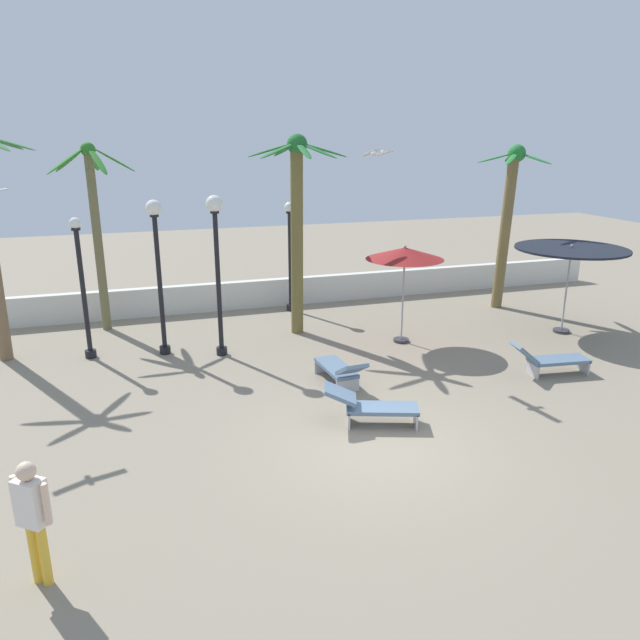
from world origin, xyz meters
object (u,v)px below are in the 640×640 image
palm_tree_0 (297,213)px  palm_tree_2 (95,217)px  patio_umbrella_2 (571,252)px  guest_0 (33,511)px  seagull_1 (377,153)px  lounge_chair_2 (549,359)px  lamp_post_0 (158,258)px  lamp_post_1 (83,286)px  lamp_post_3 (290,250)px  patio_umbrella_0 (405,254)px  lamp_post_2 (217,253)px  lounge_chair_1 (340,369)px  lounge_chair_0 (371,406)px  palm_tree_3 (508,211)px

palm_tree_0 → palm_tree_2: size_ratio=1.04×
patio_umbrella_2 → guest_0: size_ratio=1.77×
guest_0 → seagull_1: seagull_1 is taller
lounge_chair_2 → lamp_post_0: bearing=153.9°
patio_umbrella_2 → seagull_1: 6.54m
patio_umbrella_2 → palm_tree_2: bearing=161.2°
lamp_post_1 → lamp_post_3: 6.57m
patio_umbrella_0 → lamp_post_1: size_ratio=0.75×
lamp_post_2 → lamp_post_3: (2.77, 3.45, -0.70)m
lamp_post_0 → seagull_1: bearing=-18.6°
lounge_chair_1 → guest_0: size_ratio=1.11×
lamp_post_0 → lounge_chair_0: (3.60, -5.36, -2.13)m
lamp_post_2 → lounge_chair_1: 4.28m
palm_tree_2 → lounge_chair_2: bearing=-34.2°
palm_tree_2 → lamp_post_2: 4.35m
lamp_post_3 → palm_tree_0: bearing=-99.4°
palm_tree_3 → lounge_chair_0: bearing=-137.9°
lamp_post_2 → lounge_chair_0: size_ratio=2.13×
palm_tree_2 → lounge_chair_2: (10.11, -6.88, -2.89)m
lounge_chair_0 → guest_0: 6.29m
lamp_post_0 → lamp_post_2: 1.51m
palm_tree_0 → palm_tree_2: bearing=159.5°
patio_umbrella_0 → lounge_chair_0: (-2.69, -4.36, -2.04)m
palm_tree_0 → lamp_post_0: size_ratio=1.39×
patio_umbrella_2 → lounge_chair_2: bearing=-133.6°
lamp_post_3 → seagull_1: size_ratio=2.72×
lamp_post_0 → lounge_chair_1: bearing=-42.6°
patio_umbrella_2 → lamp_post_3: lamp_post_3 is taller
palm_tree_0 → lounge_chair_2: 7.50m
lamp_post_0 → patio_umbrella_2: bearing=-8.4°
lounge_chair_2 → patio_umbrella_0: bearing=125.7°
palm_tree_0 → patio_umbrella_0: bearing=-33.8°
patio_umbrella_0 → seagull_1: bearing=-148.4°
lamp_post_1 → lounge_chair_2: lamp_post_1 is taller
lamp_post_1 → lounge_chair_0: bearing=-46.0°
seagull_1 → palm_tree_3: bearing=27.2°
lamp_post_0 → lounge_chair_0: size_ratio=2.07×
lounge_chair_0 → seagull_1: seagull_1 is taller
palm_tree_3 → lounge_chair_2: (-2.34, -5.51, -2.78)m
lounge_chair_2 → lounge_chair_0: bearing=-167.3°
palm_tree_2 → guest_0: bearing=-92.7°
palm_tree_0 → lamp_post_3: size_ratio=1.58×
palm_tree_3 → lounge_chair_0: (-7.35, -6.64, -2.76)m
lamp_post_0 → lamp_post_3: lamp_post_0 is taller
lounge_chair_1 → lamp_post_0: bearing=137.4°
lamp_post_1 → guest_0: (-0.17, -8.41, -0.84)m
patio_umbrella_2 → lounge_chair_0: (-7.48, -3.73, -1.95)m
lamp_post_0 → lounge_chair_2: 9.83m
lamp_post_2 → guest_0: (-3.41, -7.61, -1.63)m
patio_umbrella_2 → lamp_post_1: (-12.92, 1.90, -0.47)m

